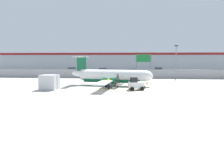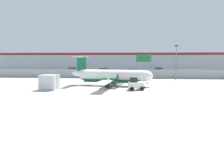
% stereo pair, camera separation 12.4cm
% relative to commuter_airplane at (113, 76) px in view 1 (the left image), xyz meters
% --- Properties ---
extents(ground_plane, '(140.00, 140.00, 0.01)m').
position_rel_commuter_airplane_xyz_m(ground_plane, '(-1.34, -3.86, -1.60)').
color(ground_plane, '#ADA89E').
extents(perimeter_fence, '(98.00, 0.10, 2.10)m').
position_rel_commuter_airplane_xyz_m(perimeter_fence, '(-1.34, 12.14, -0.49)').
color(perimeter_fence, gray).
rests_on(perimeter_fence, ground).
extents(parking_lot_strip, '(98.00, 17.00, 0.12)m').
position_rel_commuter_airplane_xyz_m(parking_lot_strip, '(-1.34, 23.64, -1.54)').
color(parking_lot_strip, '#38383A').
rests_on(parking_lot_strip, ground).
extents(background_building, '(91.00, 8.10, 6.50)m').
position_rel_commuter_airplane_xyz_m(background_building, '(-1.34, 42.13, 1.66)').
color(background_building, '#A8B2BC').
rests_on(background_building, ground).
extents(commuter_airplane, '(14.08, 16.06, 4.92)m').
position_rel_commuter_airplane_xyz_m(commuter_airplane, '(0.00, 0.00, 0.00)').
color(commuter_airplane, white).
rests_on(commuter_airplane, ground).
extents(baggage_tug, '(2.51, 1.79, 1.88)m').
position_rel_commuter_airplane_xyz_m(baggage_tug, '(3.66, -4.33, -0.75)').
color(baggage_tug, silver).
rests_on(baggage_tug, ground).
extents(ground_crew_worker, '(0.48, 0.48, 1.70)m').
position_rel_commuter_airplane_xyz_m(ground_crew_worker, '(-0.44, -3.36, -0.65)').
color(ground_crew_worker, '#191E4C').
rests_on(ground_crew_worker, ground).
extents(cargo_container, '(2.57, 2.21, 2.20)m').
position_rel_commuter_airplane_xyz_m(cargo_container, '(-9.09, -4.96, -0.50)').
color(cargo_container, '#B7BCC1').
rests_on(cargo_container, ground).
extents(traffic_cone_near_left, '(0.36, 0.36, 0.64)m').
position_rel_commuter_airplane_xyz_m(traffic_cone_near_left, '(4.62, -3.99, -1.29)').
color(traffic_cone_near_left, orange).
rests_on(traffic_cone_near_left, ground).
extents(traffic_cone_near_right, '(0.36, 0.36, 0.64)m').
position_rel_commuter_airplane_xyz_m(traffic_cone_near_right, '(5.95, 2.47, -1.29)').
color(traffic_cone_near_right, orange).
rests_on(traffic_cone_near_right, ground).
extents(parked_car_0, '(4.21, 2.02, 1.58)m').
position_rel_commuter_airplane_xyz_m(parked_car_0, '(-14.73, 27.45, -0.71)').
color(parked_car_0, black).
rests_on(parked_car_0, parking_lot_strip).
extents(parked_car_1, '(4.27, 2.14, 1.58)m').
position_rel_commuter_airplane_xyz_m(parked_car_1, '(-4.80, 24.74, -0.71)').
color(parked_car_1, slate).
rests_on(parked_car_1, parking_lot_strip).
extents(parked_car_2, '(4.39, 2.44, 1.58)m').
position_rel_commuter_airplane_xyz_m(parked_car_2, '(3.63, 21.32, -0.71)').
color(parked_car_2, slate).
rests_on(parked_car_2, parking_lot_strip).
extents(parked_car_3, '(4.32, 2.26, 1.58)m').
position_rel_commuter_airplane_xyz_m(parked_car_3, '(11.91, 29.10, -0.71)').
color(parked_car_3, black).
rests_on(parked_car_3, parking_lot_strip).
extents(apron_light_pole, '(0.70, 0.30, 7.27)m').
position_rel_commuter_airplane_xyz_m(apron_light_pole, '(12.38, 8.53, 2.70)').
color(apron_light_pole, slate).
rests_on(apron_light_pole, ground).
extents(highway_sign, '(3.60, 0.14, 5.50)m').
position_rel_commuter_airplane_xyz_m(highway_sign, '(6.23, 14.39, 2.54)').
color(highway_sign, slate).
rests_on(highway_sign, ground).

